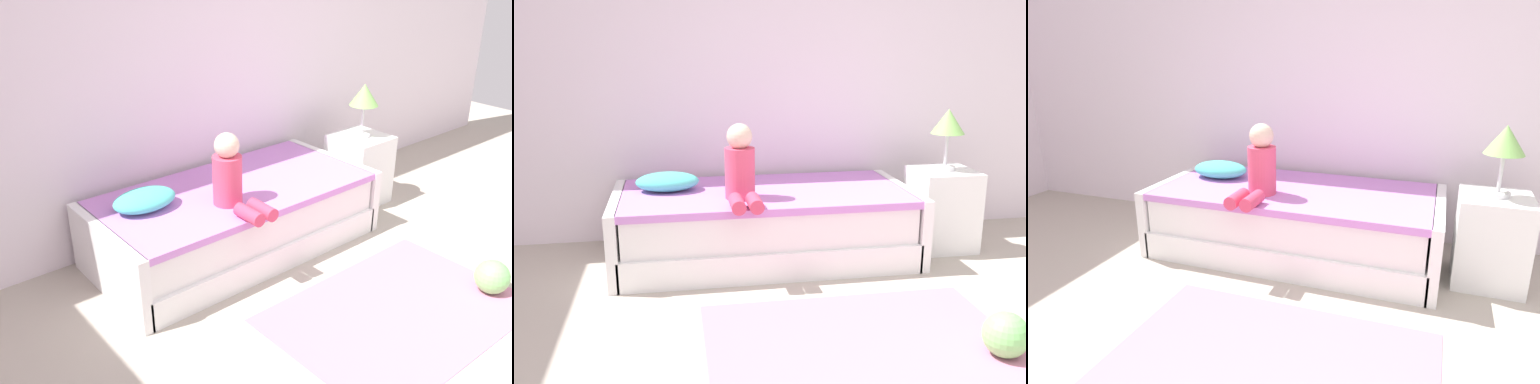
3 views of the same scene
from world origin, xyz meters
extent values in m
cube|color=white|center=(0.00, 2.60, 1.45)|extent=(7.20, 0.10, 2.90)
cube|color=white|center=(-0.46, 2.00, 0.10)|extent=(2.00, 1.00, 0.20)
cube|color=white|center=(-0.46, 2.00, 0.33)|extent=(1.94, 0.94, 0.25)
cube|color=#C67FD1|center=(-0.46, 2.00, 0.47)|extent=(1.98, 0.98, 0.05)
cube|color=white|center=(-1.48, 2.00, 0.25)|extent=(0.07, 1.00, 0.50)
cube|color=white|center=(0.56, 2.00, 0.25)|extent=(0.07, 1.00, 0.50)
cube|color=white|center=(0.89, 1.98, 0.30)|extent=(0.44, 0.44, 0.60)
cylinder|color=silver|center=(0.89, 1.98, 0.61)|extent=(0.15, 0.15, 0.03)
cylinder|color=silver|center=(0.89, 1.98, 0.75)|extent=(0.02, 0.02, 0.24)
cone|color=#8CCC66|center=(0.89, 1.98, 0.96)|extent=(0.24, 0.24, 0.18)
cylinder|color=#E04C6B|center=(-0.66, 1.82, 0.67)|extent=(0.20, 0.20, 0.34)
sphere|color=beige|center=(-0.66, 1.82, 0.92)|extent=(0.17, 0.17, 0.17)
cylinder|color=#D83F60|center=(-0.71, 1.52, 0.55)|extent=(0.09, 0.22, 0.09)
cylinder|color=#D83F60|center=(-0.60, 1.52, 0.55)|extent=(0.09, 0.22, 0.09)
ellipsoid|color=#4CCCBC|center=(-1.14, 2.10, 0.56)|extent=(0.44, 0.30, 0.13)
sphere|color=#7FD872|center=(0.49, 0.46, 0.11)|extent=(0.23, 0.23, 0.23)
cube|color=pink|center=(-0.17, 0.70, 0.00)|extent=(1.60, 1.10, 0.01)
camera|label=1|loc=(-2.73, -1.00, 2.19)|focal=39.86mm
camera|label=2|loc=(-1.08, -1.83, 1.50)|focal=39.72mm
camera|label=3|loc=(0.51, -0.96, 1.47)|focal=30.93mm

